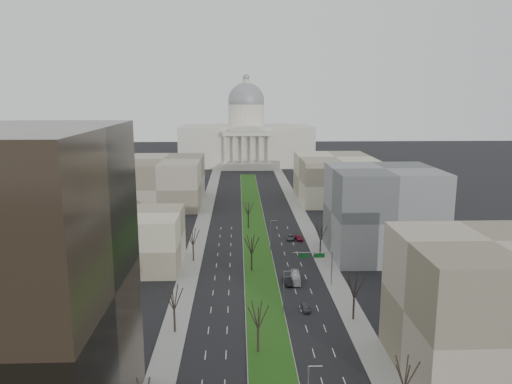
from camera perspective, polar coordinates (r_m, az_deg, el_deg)
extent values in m
plane|color=black|center=(164.47, -0.19, -4.18)|extent=(600.00, 600.00, 0.00)
cube|color=#999993|center=(163.48, -0.18, -4.25)|extent=(8.00, 222.00, 0.15)
cube|color=#1C4412|center=(163.46, -0.18, -4.22)|extent=(7.70, 221.70, 0.06)
cube|color=gray|center=(140.96, -7.03, -6.89)|extent=(5.00, 330.00, 0.15)
cube|color=gray|center=(142.24, 7.26, -6.73)|extent=(5.00, 330.00, 0.15)
cube|color=beige|center=(310.13, -1.11, 5.36)|extent=(80.00, 40.00, 24.00)
cube|color=beige|center=(288.54, -1.02, 2.92)|extent=(30.00, 6.00, 4.00)
cube|color=beige|center=(286.41, -1.04, 6.68)|extent=(28.00, 5.00, 2.50)
cube|color=beige|center=(286.26, -1.04, 7.08)|extent=(20.00, 5.00, 1.80)
cube|color=beige|center=(286.15, -1.04, 7.40)|extent=(12.00, 5.00, 1.60)
cylinder|color=beige|center=(308.81, -1.12, 8.69)|extent=(22.00, 22.00, 14.00)
sphere|color=gray|center=(308.54, -1.13, 10.36)|extent=(22.00, 22.00, 22.00)
cylinder|color=beige|center=(308.57, -1.14, 12.40)|extent=(4.00, 4.00, 4.00)
sphere|color=gray|center=(308.64, -1.14, 12.96)|extent=(4.00, 4.00, 4.00)
cylinder|color=beige|center=(287.31, -3.53, 4.88)|extent=(2.00, 2.00, 16.00)
cylinder|color=beige|center=(287.23, -2.53, 4.88)|extent=(2.00, 2.00, 16.00)
cylinder|color=beige|center=(287.23, -1.53, 4.89)|extent=(2.00, 2.00, 16.00)
cylinder|color=beige|center=(287.32, -0.53, 4.90)|extent=(2.00, 2.00, 16.00)
cylinder|color=beige|center=(287.50, 0.47, 4.90)|extent=(2.00, 2.00, 16.00)
cylinder|color=beige|center=(287.76, 1.47, 4.90)|extent=(2.00, 2.00, 16.00)
cube|color=gray|center=(131.77, -14.23, -5.30)|extent=(26.00, 22.00, 14.00)
cube|color=gray|center=(86.58, 24.89, -12.08)|extent=(26.00, 24.00, 22.00)
cube|color=#5A5D5F|center=(139.87, 14.27, -2.23)|extent=(28.00, 26.00, 24.00)
cube|color=gray|center=(203.67, -10.46, 1.23)|extent=(30.00, 40.00, 18.00)
cube|color=gray|center=(210.28, 8.98, 1.59)|extent=(30.00, 40.00, 18.00)
cylinder|color=black|center=(96.68, -9.29, -14.39)|extent=(0.40, 0.40, 4.32)
cylinder|color=black|center=(133.67, -7.17, -7.00)|extent=(0.40, 0.40, 4.22)
cylinder|color=black|center=(102.03, 11.09, -13.00)|extent=(0.40, 0.40, 4.42)
cylinder|color=black|center=(138.79, 7.36, -6.35)|extent=(0.40, 0.40, 4.03)
cylinder|color=black|center=(88.85, 0.24, -16.66)|extent=(0.40, 0.40, 4.32)
cylinder|color=black|center=(125.58, -0.50, -8.10)|extent=(0.40, 0.40, 4.32)
cylinder|color=black|center=(163.85, -0.89, -3.46)|extent=(0.40, 0.40, 4.32)
cylinder|color=gray|center=(68.65, 6.80, -19.15)|extent=(1.80, 0.12, 0.12)
cylinder|color=gray|center=(101.75, 3.17, -11.46)|extent=(0.20, 0.20, 9.00)
cylinder|color=gray|center=(100.15, 3.72, -9.02)|extent=(1.80, 0.12, 0.12)
cylinder|color=gray|center=(139.39, 1.68, -5.12)|extent=(0.20, 0.20, 9.00)
cylinder|color=gray|center=(138.23, 2.06, -3.28)|extent=(1.80, 0.12, 0.12)
cylinder|color=gray|center=(117.48, 8.65, -8.67)|extent=(0.24, 0.24, 8.00)
cylinder|color=gray|center=(115.44, 6.50, -6.87)|extent=(9.00, 0.18, 0.18)
cube|color=#0C591E|center=(115.99, 7.22, -7.21)|extent=(2.60, 0.08, 1.00)
cube|color=#0C591E|center=(115.49, 5.49, -7.26)|extent=(2.20, 0.08, 1.00)
imported|color=#494B50|center=(105.10, 5.65, -13.01)|extent=(2.00, 4.06, 1.33)
imported|color=black|center=(117.96, 3.63, -10.13)|extent=(2.27, 5.02, 1.60)
imported|color=maroon|center=(152.06, 4.93, -5.26)|extent=(2.24, 4.71, 1.33)
imported|color=#484A50|center=(152.57, 3.98, -5.18)|extent=(2.93, 5.17, 1.36)
imported|color=white|center=(119.53, 4.58, -9.72)|extent=(2.06, 7.60, 2.10)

